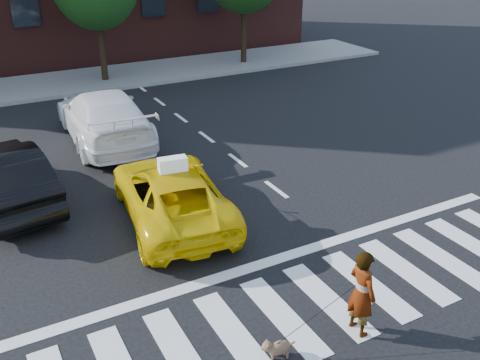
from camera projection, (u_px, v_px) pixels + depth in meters
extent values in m
plane|color=black|center=(328.00, 300.00, 10.10)|extent=(120.00, 120.00, 0.00)
cube|color=silver|center=(328.00, 300.00, 10.10)|extent=(13.00, 2.40, 0.01)
cube|color=silver|center=(282.00, 258.00, 11.37)|extent=(12.00, 0.30, 0.01)
cube|color=slate|center=(92.00, 80.00, 23.93)|extent=(30.00, 4.00, 0.15)
cylinder|color=black|center=(101.00, 42.00, 23.01)|extent=(0.28, 0.28, 3.55)
cylinder|color=black|center=(244.00, 25.00, 25.94)|extent=(0.28, 0.28, 3.85)
imported|color=#E9C104|center=(171.00, 193.00, 12.64)|extent=(2.81, 5.03, 1.33)
imported|color=black|center=(5.00, 176.00, 13.29)|extent=(2.16, 4.76, 1.52)
imported|color=white|center=(104.00, 116.00, 17.14)|extent=(2.58, 5.82, 1.66)
imported|color=#999999|center=(362.00, 293.00, 9.00)|extent=(0.40, 0.60, 1.63)
ellipsoid|color=brown|center=(279.00, 348.00, 8.72)|extent=(0.46, 0.34, 0.23)
sphere|color=brown|center=(267.00, 346.00, 8.66)|extent=(0.22, 0.22, 0.17)
sphere|color=brown|center=(263.00, 348.00, 8.67)|extent=(0.10, 0.10, 0.08)
cylinder|color=brown|center=(292.00, 344.00, 8.72)|extent=(0.13, 0.07, 0.10)
sphere|color=brown|center=(267.00, 341.00, 8.69)|extent=(0.08, 0.08, 0.06)
sphere|color=brown|center=(268.00, 346.00, 8.59)|extent=(0.08, 0.08, 0.06)
cylinder|color=brown|center=(273.00, 357.00, 8.71)|extent=(0.06, 0.06, 0.11)
cylinder|color=brown|center=(271.00, 352.00, 8.80)|extent=(0.06, 0.06, 0.11)
cylinder|color=brown|center=(287.00, 355.00, 8.74)|extent=(0.06, 0.06, 0.11)
cylinder|color=brown|center=(286.00, 351.00, 8.83)|extent=(0.06, 0.06, 0.11)
cube|color=white|center=(173.00, 164.00, 12.12)|extent=(0.68, 0.36, 0.32)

